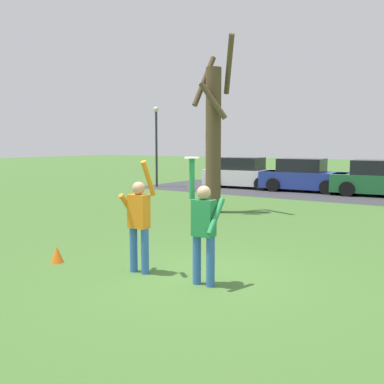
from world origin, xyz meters
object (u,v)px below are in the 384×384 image
parked_car_green (380,180)px  person_catcher (204,226)px  bare_tree_tall (214,134)px  parked_car_white (243,174)px  frisbee_disc (192,158)px  field_cone_orange (57,254)px  parked_car_blue (304,176)px  lamppost_by_lot (156,138)px  person_defender (139,219)px

parked_car_green → person_catcher: bearing=-94.0°
person_catcher → parked_car_green: (-0.15, 14.87, -0.25)m
bare_tree_tall → parked_car_white: bearing=110.4°
frisbee_disc → field_cone_orange: (-2.90, -0.41, -1.93)m
parked_car_white → field_cone_orange: parked_car_white is taller
parked_car_blue → lamppost_by_lot: size_ratio=0.99×
frisbee_disc → person_defender: bearing=-178.2°
person_catcher → frisbee_disc: 1.13m
lamppost_by_lot → parked_car_green: bearing=11.3°
person_catcher → bare_tree_tall: bearing=-61.9°
person_catcher → bare_tree_tall: 8.00m
parked_car_green → field_cone_orange: parked_car_green is taller
parked_car_blue → bare_tree_tall: bearing=-96.3°
parked_car_green → bare_tree_tall: bare_tree_tall is taller
person_catcher → person_defender: person_catcher is taller
parked_car_white → bare_tree_tall: (3.00, -8.07, 1.91)m
parked_car_blue → parked_car_white: bearing=176.6°
field_cone_orange → person_defender: bearing=12.0°
lamppost_by_lot → field_cone_orange: lamppost_by_lot is taller
person_defender → field_cone_orange: 2.00m
frisbee_disc → parked_car_white: size_ratio=0.06×
person_defender → frisbee_disc: frisbee_disc is taller
parked_car_white → person_defender: bearing=-74.1°
person_catcher → parked_car_blue: bearing=-78.1°
person_defender → parked_car_white: 15.90m
person_defender → lamppost_by_lot: (-9.66, 12.74, 1.60)m
person_catcher → parked_car_blue: person_catcher is taller
lamppost_by_lot → field_cone_orange: (7.88, -13.11, -2.43)m
parked_car_white → parked_car_blue: 3.25m
parked_car_blue → bare_tree_tall: 8.36m
person_defender → lamppost_by_lot: 16.07m
parked_car_blue → bare_tree_tall: size_ratio=0.73×
person_catcher → parked_car_green: person_catcher is taller
frisbee_disc → parked_car_green: bearing=89.7°
parked_car_white → person_catcher: bearing=-69.6°
bare_tree_tall → frisbee_disc: bearing=-61.6°
parked_car_white → field_cone_orange: size_ratio=13.22×
parked_car_green → frisbee_disc: bearing=-94.8°
parked_car_blue → parked_car_green: same height
person_defender → parked_car_blue: person_defender is taller
person_catcher → parked_car_blue: 15.36m
bare_tree_tall → person_catcher: bearing=-60.1°
parked_car_white → parked_car_green: (6.75, 0.02, 0.00)m
person_defender → bare_tree_tall: (-2.55, 6.82, 1.66)m
parked_car_blue → bare_tree_tall: (-0.25, -8.13, 1.91)m
person_defender → parked_car_blue: size_ratio=0.48×
lamppost_by_lot → field_cone_orange: 15.49m
bare_tree_tall → lamppost_by_lot: size_ratio=1.36×
parked_car_white → parked_car_blue: size_ratio=1.00×
frisbee_disc → parked_car_green: frisbee_disc is taller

